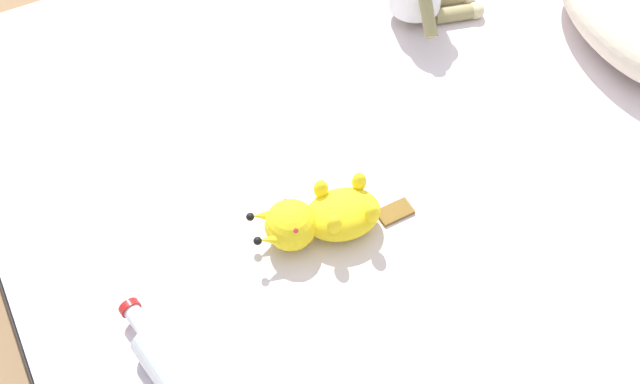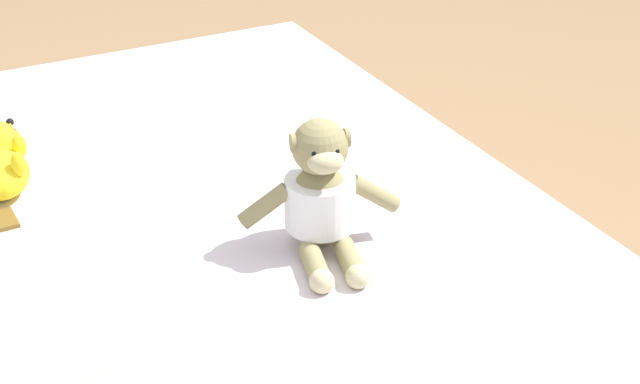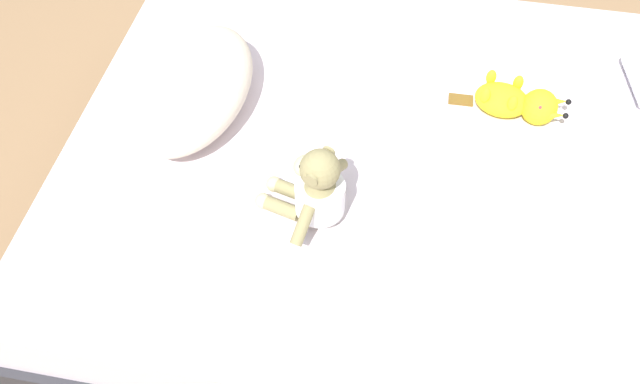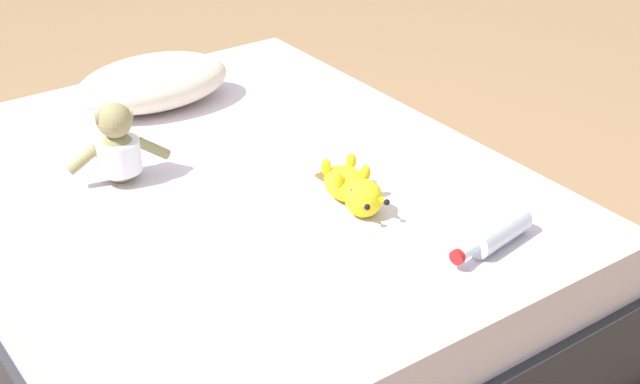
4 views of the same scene
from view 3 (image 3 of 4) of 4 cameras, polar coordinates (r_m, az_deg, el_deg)
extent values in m
plane|color=#93704C|center=(2.19, 5.49, -4.24)|extent=(16.00, 16.00, 0.00)
cube|color=#2D2D33|center=(2.07, 5.80, -2.01)|extent=(1.48, 1.84, 0.29)
cube|color=silver|center=(1.88, 6.37, 2.04)|extent=(1.44, 1.78, 0.17)
ellipsoid|color=beige|center=(1.89, -10.75, 8.77)|extent=(0.53, 0.33, 0.16)
ellipsoid|color=#8E8456|center=(1.61, 0.00, -0.54)|extent=(0.13, 0.12, 0.15)
cylinder|color=white|center=(1.61, 0.00, -0.43)|extent=(0.15, 0.15, 0.09)
sphere|color=#8E8456|center=(1.52, 0.00, 1.97)|extent=(0.10, 0.10, 0.10)
ellipsoid|color=#C1B789|center=(1.54, -1.38, 2.29)|extent=(0.07, 0.06, 0.04)
sphere|color=black|center=(1.52, -1.60, 2.17)|extent=(0.01, 0.01, 0.01)
sphere|color=black|center=(1.54, -1.01, 3.11)|extent=(0.01, 0.01, 0.01)
cylinder|color=#8E8456|center=(1.49, -0.75, 1.03)|extent=(0.02, 0.03, 0.03)
cylinder|color=#8E8456|center=(1.54, 0.72, 3.44)|extent=(0.02, 0.03, 0.03)
cylinder|color=#8E8456|center=(1.55, -1.50, -2.88)|extent=(0.10, 0.05, 0.08)
cylinder|color=#8E8456|center=(1.66, 1.41, 2.07)|extent=(0.10, 0.05, 0.08)
cylinder|color=#8E8456|center=(1.67, -3.40, -1.35)|extent=(0.06, 0.11, 0.04)
cylinder|color=#8E8456|center=(1.70, -2.47, 0.13)|extent=(0.06, 0.11, 0.04)
sphere|color=#C1B789|center=(1.68, -4.91, -0.77)|extent=(0.04, 0.04, 0.04)
sphere|color=#C1B789|center=(1.71, -3.97, 0.69)|extent=(0.04, 0.04, 0.04)
ellipsoid|color=yellow|center=(1.95, 15.28, 7.62)|extent=(0.13, 0.17, 0.08)
sphere|color=yellow|center=(1.94, 18.25, 6.92)|extent=(0.10, 0.10, 0.10)
cone|color=yellow|center=(1.96, 19.65, 7.31)|extent=(0.04, 0.07, 0.05)
sphere|color=black|center=(1.96, 20.51, 7.23)|extent=(0.02, 0.02, 0.02)
cone|color=yellow|center=(1.92, 19.42, 6.21)|extent=(0.04, 0.07, 0.05)
sphere|color=black|center=(1.92, 20.29, 6.13)|extent=(0.02, 0.02, 0.02)
sphere|color=red|center=(1.95, 18.60, 8.07)|extent=(0.02, 0.02, 0.02)
sphere|color=red|center=(1.90, 18.32, 6.90)|extent=(0.02, 0.02, 0.02)
ellipsoid|color=yellow|center=(1.95, 16.61, 8.96)|extent=(0.03, 0.03, 0.05)
ellipsoid|color=yellow|center=(1.89, 16.16, 7.34)|extent=(0.03, 0.03, 0.05)
ellipsoid|color=yellow|center=(1.95, 14.45, 9.50)|extent=(0.03, 0.03, 0.05)
ellipsoid|color=yellow|center=(1.89, 13.98, 8.06)|extent=(0.03, 0.03, 0.05)
cube|color=brown|center=(1.97, 11.96, 7.73)|extent=(0.04, 0.07, 0.01)
camera|label=1|loc=(2.29, 41.12, 43.88)|focal=46.24mm
camera|label=2|loc=(2.23, -37.54, 32.59)|focal=54.92mm
camera|label=4|loc=(1.94, 90.26, -7.91)|focal=50.35mm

